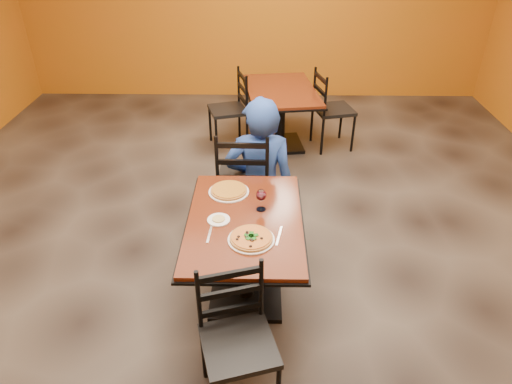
{
  "coord_description": "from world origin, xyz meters",
  "views": [
    {
      "loc": [
        0.12,
        -3.09,
        2.62
      ],
      "look_at": [
        0.08,
        -0.3,
        0.85
      ],
      "focal_mm": 31.89,
      "sensor_mm": 36.0,
      "label": 1
    }
  ],
  "objects_px": {
    "table_second": "(281,104)",
    "plate_main": "(251,240)",
    "plate_far": "(229,192)",
    "side_plate": "(219,220)",
    "pizza_main": "(251,238)",
    "table_main": "(245,241)",
    "chair_main_far": "(244,178)",
    "chair_main_near": "(239,346)",
    "wine_glass": "(261,199)",
    "chair_second_right": "(334,110)",
    "diner": "(260,166)",
    "pizza_far": "(229,190)",
    "chair_second_left": "(228,110)"
  },
  "relations": [
    {
      "from": "table_second",
      "to": "side_plate",
      "type": "distance_m",
      "value": 2.74
    },
    {
      "from": "chair_main_near",
      "to": "wine_glass",
      "type": "height_order",
      "value": "wine_glass"
    },
    {
      "from": "table_main",
      "to": "chair_main_far",
      "type": "bearing_deg",
      "value": 92.77
    },
    {
      "from": "side_plate",
      "to": "chair_second_right",
      "type": "bearing_deg",
      "value": 66.51
    },
    {
      "from": "chair_second_left",
      "to": "plate_far",
      "type": "height_order",
      "value": "chair_second_left"
    },
    {
      "from": "table_main",
      "to": "chair_second_right",
      "type": "distance_m",
      "value": 2.85
    },
    {
      "from": "pizza_main",
      "to": "plate_far",
      "type": "height_order",
      "value": "pizza_main"
    },
    {
      "from": "diner",
      "to": "pizza_main",
      "type": "height_order",
      "value": "diner"
    },
    {
      "from": "chair_main_near",
      "to": "side_plate",
      "type": "distance_m",
      "value": 0.9
    },
    {
      "from": "side_plate",
      "to": "wine_glass",
      "type": "xyz_separation_m",
      "value": [
        0.29,
        0.14,
        0.08
      ]
    },
    {
      "from": "table_second",
      "to": "pizza_far",
      "type": "distance_m",
      "value": 2.38
    },
    {
      "from": "chair_main_near",
      "to": "chair_second_left",
      "type": "bearing_deg",
      "value": 78.77
    },
    {
      "from": "chair_main_far",
      "to": "chair_second_left",
      "type": "distance_m",
      "value": 1.73
    },
    {
      "from": "chair_second_left",
      "to": "pizza_far",
      "type": "bearing_deg",
      "value": -12.62
    },
    {
      "from": "chair_main_near",
      "to": "plate_far",
      "type": "xyz_separation_m",
      "value": [
        -0.13,
        1.2,
        0.3
      ]
    },
    {
      "from": "wine_glass",
      "to": "chair_second_left",
      "type": "bearing_deg",
      "value": 99.59
    },
    {
      "from": "table_main",
      "to": "pizza_main",
      "type": "relative_size",
      "value": 4.33
    },
    {
      "from": "chair_main_far",
      "to": "side_plate",
      "type": "relative_size",
      "value": 6.43
    },
    {
      "from": "chair_main_far",
      "to": "pizza_far",
      "type": "xyz_separation_m",
      "value": [
        -0.09,
        -0.61,
        0.26
      ]
    },
    {
      "from": "table_main",
      "to": "pizza_main",
      "type": "xyz_separation_m",
      "value": [
        0.05,
        -0.24,
        0.21
      ]
    },
    {
      "from": "table_main",
      "to": "wine_glass",
      "type": "relative_size",
      "value": 6.83
    },
    {
      "from": "plate_main",
      "to": "plate_far",
      "type": "distance_m",
      "value": 0.61
    },
    {
      "from": "wine_glass",
      "to": "chair_main_far",
      "type": "bearing_deg",
      "value": 100.83
    },
    {
      "from": "table_second",
      "to": "diner",
      "type": "relative_size",
      "value": 1.03
    },
    {
      "from": "pizza_main",
      "to": "wine_glass",
      "type": "relative_size",
      "value": 1.58
    },
    {
      "from": "chair_second_left",
      "to": "plate_far",
      "type": "relative_size",
      "value": 3.06
    },
    {
      "from": "plate_main",
      "to": "chair_second_right",
      "type": "bearing_deg",
      "value": 72.16
    },
    {
      "from": "table_main",
      "to": "chair_second_left",
      "type": "bearing_deg",
      "value": 96.77
    },
    {
      "from": "chair_main_far",
      "to": "table_main",
      "type": "bearing_deg",
      "value": 94.31
    },
    {
      "from": "pizza_main",
      "to": "plate_far",
      "type": "bearing_deg",
      "value": 107.72
    },
    {
      "from": "chair_second_right",
      "to": "chair_main_far",
      "type": "bearing_deg",
      "value": 135.21
    },
    {
      "from": "diner",
      "to": "pizza_main",
      "type": "xyz_separation_m",
      "value": [
        -0.05,
        -1.18,
        0.12
      ]
    },
    {
      "from": "plate_far",
      "to": "pizza_far",
      "type": "relative_size",
      "value": 1.11
    },
    {
      "from": "plate_main",
      "to": "wine_glass",
      "type": "height_order",
      "value": "wine_glass"
    },
    {
      "from": "table_second",
      "to": "chair_second_right",
      "type": "xyz_separation_m",
      "value": [
        0.65,
        0.0,
        -0.07
      ]
    },
    {
      "from": "table_main",
      "to": "plate_main",
      "type": "distance_m",
      "value": 0.31
    },
    {
      "from": "table_second",
      "to": "pizza_main",
      "type": "distance_m",
      "value": 2.93
    },
    {
      "from": "table_main",
      "to": "diner",
      "type": "relative_size",
      "value": 0.95
    },
    {
      "from": "chair_main_near",
      "to": "chair_main_far",
      "type": "relative_size",
      "value": 0.89
    },
    {
      "from": "wine_glass",
      "to": "pizza_main",
      "type": "bearing_deg",
      "value": -99.77
    },
    {
      "from": "plate_far",
      "to": "side_plate",
      "type": "bearing_deg",
      "value": -97.18
    },
    {
      "from": "table_main",
      "to": "chair_second_left",
      "type": "distance_m",
      "value": 2.69
    },
    {
      "from": "pizza_main",
      "to": "plate_main",
      "type": "bearing_deg",
      "value": 0.0
    },
    {
      "from": "chair_main_far",
      "to": "diner",
      "type": "bearing_deg",
      "value": 176.88
    },
    {
      "from": "table_second",
      "to": "pizza_main",
      "type": "relative_size",
      "value": 4.7
    },
    {
      "from": "diner",
      "to": "chair_second_left",
      "type": "bearing_deg",
      "value": -77.26
    },
    {
      "from": "pizza_main",
      "to": "pizza_far",
      "type": "distance_m",
      "value": 0.61
    },
    {
      "from": "chair_main_far",
      "to": "plate_far",
      "type": "bearing_deg",
      "value": 83.18
    },
    {
      "from": "table_second",
      "to": "plate_main",
      "type": "distance_m",
      "value": 2.93
    },
    {
      "from": "chair_second_left",
      "to": "side_plate",
      "type": "height_order",
      "value": "chair_second_left"
    }
  ]
}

